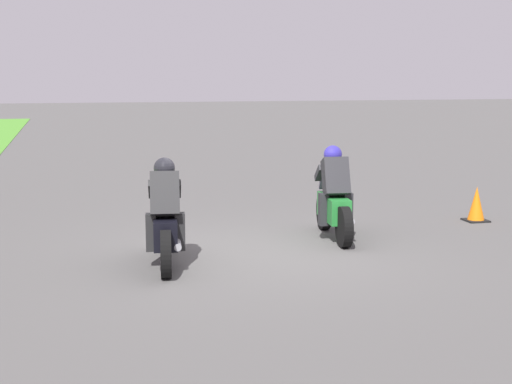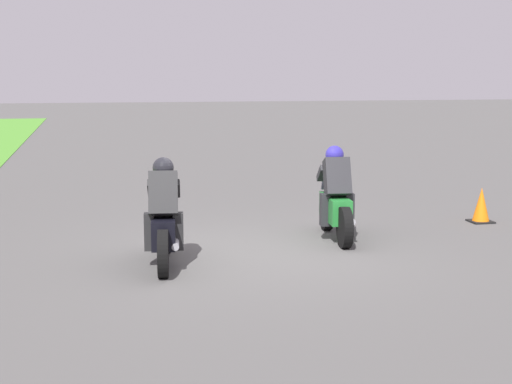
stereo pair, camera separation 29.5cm
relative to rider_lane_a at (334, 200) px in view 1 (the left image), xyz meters
name	(u,v)px [view 1 (the left image)]	position (x,y,z in m)	size (l,w,h in m)	color
ground_plane	(257,254)	(-0.78, 1.49, -0.62)	(120.00, 120.00, 0.00)	#52504F
rider_lane_a	(334,200)	(0.00, 0.00, 0.00)	(2.04, 0.57, 1.51)	black
rider_lane_b	(165,221)	(-1.16, 2.88, 0.00)	(2.04, 0.58, 1.51)	black
traffic_cone	(476,205)	(0.76, -3.00, -0.33)	(0.40, 0.40, 0.63)	black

